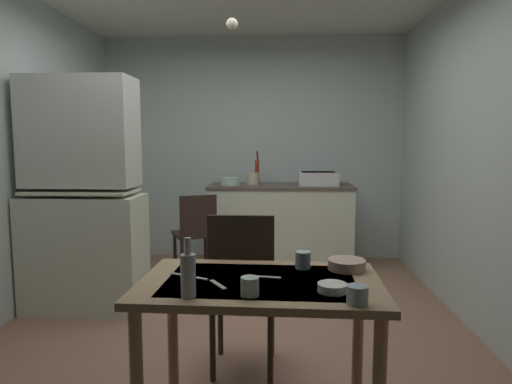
# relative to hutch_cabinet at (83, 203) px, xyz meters

# --- Properties ---
(ground_plane) EXTENTS (5.36, 5.36, 0.00)m
(ground_plane) POSITION_rel_hutch_cabinet_xyz_m (1.29, -0.35, -0.90)
(ground_plane) COLOR #8F6753
(wall_back) EXTENTS (3.67, 0.10, 2.66)m
(wall_back) POSITION_rel_hutch_cabinet_xyz_m (1.29, 1.88, 0.42)
(wall_back) COLOR silver
(wall_back) RESTS_ON ground
(wall_right) EXTENTS (0.10, 4.46, 2.66)m
(wall_right) POSITION_rel_hutch_cabinet_xyz_m (3.12, -0.35, 0.42)
(wall_right) COLOR #B3C4C1
(wall_right) RESTS_ON ground
(hutch_cabinet) EXTENTS (0.96, 0.49, 1.93)m
(hutch_cabinet) POSITION_rel_hutch_cabinet_xyz_m (0.00, 0.00, 0.00)
(hutch_cabinet) COLOR silver
(hutch_cabinet) RESTS_ON ground
(counter_cabinet) EXTENTS (1.64, 0.64, 0.92)m
(counter_cabinet) POSITION_rel_hutch_cabinet_xyz_m (1.64, 1.51, -0.44)
(counter_cabinet) COLOR silver
(counter_cabinet) RESTS_ON ground
(sink_basin) EXTENTS (0.44, 0.34, 0.15)m
(sink_basin) POSITION_rel_hutch_cabinet_xyz_m (2.06, 1.51, 0.09)
(sink_basin) COLOR silver
(sink_basin) RESTS_ON counter_cabinet
(hand_pump) EXTENTS (0.05, 0.27, 0.39)m
(hand_pump) POSITION_rel_hutch_cabinet_xyz_m (1.36, 1.55, 0.19)
(hand_pump) COLOR maroon
(hand_pump) RESTS_ON counter_cabinet
(mixing_bowl_counter) EXTENTS (0.22, 0.22, 0.08)m
(mixing_bowl_counter) POSITION_rel_hutch_cabinet_xyz_m (1.05, 1.46, 0.06)
(mixing_bowl_counter) COLOR #ADD1C1
(mixing_bowl_counter) RESTS_ON counter_cabinet
(stoneware_crock) EXTENTS (0.14, 0.14, 0.14)m
(stoneware_crock) POSITION_rel_hutch_cabinet_xyz_m (1.31, 1.52, 0.09)
(stoneware_crock) COLOR beige
(stoneware_crock) RESTS_ON counter_cabinet
(dining_table) EXTENTS (1.13, 0.71, 0.77)m
(dining_table) POSITION_rel_hutch_cabinet_xyz_m (1.54, -1.57, -0.24)
(dining_table) COLOR #A4835D
(dining_table) RESTS_ON ground
(chair_far_side) EXTENTS (0.40, 0.40, 1.00)m
(chair_far_side) POSITION_rel_hutch_cabinet_xyz_m (1.41, -1.00, -0.39)
(chair_far_side) COLOR #2C271C
(chair_far_side) RESTS_ON ground
(chair_by_counter) EXTENTS (0.53, 0.53, 0.88)m
(chair_by_counter) POSITION_rel_hutch_cabinet_xyz_m (0.76, 0.93, -0.43)
(chair_by_counter) COLOR #2C1F1E
(chair_by_counter) RESTS_ON ground
(serving_bowl_wide) EXTENTS (0.19, 0.19, 0.05)m
(serving_bowl_wide) POSITION_rel_hutch_cabinet_xyz_m (1.97, -1.37, -0.11)
(serving_bowl_wide) COLOR tan
(serving_bowl_wide) RESTS_ON dining_table
(soup_bowl_small) EXTENTS (0.13, 0.13, 0.04)m
(soup_bowl_small) POSITION_rel_hutch_cabinet_xyz_m (1.86, -1.71, -0.12)
(soup_bowl_small) COLOR white
(soup_bowl_small) RESTS_ON dining_table
(teacup_mint) EXTENTS (0.08, 0.08, 0.09)m
(teacup_mint) POSITION_rel_hutch_cabinet_xyz_m (1.75, -1.35, -0.09)
(teacup_mint) COLOR #9EB2C6
(teacup_mint) RESTS_ON dining_table
(mug_dark) EXTENTS (0.08, 0.08, 0.08)m
(mug_dark) POSITION_rel_hutch_cabinet_xyz_m (1.51, -1.78, -0.09)
(mug_dark) COLOR #ADD1C1
(mug_dark) RESTS_ON dining_table
(teacup_cream) EXTENTS (0.09, 0.09, 0.07)m
(teacup_cream) POSITION_rel_hutch_cabinet_xyz_m (1.94, -1.85, -0.10)
(teacup_cream) COLOR #9EB2C6
(teacup_cream) RESTS_ON dining_table
(glass_bottle) EXTENTS (0.06, 0.06, 0.25)m
(glass_bottle) POSITION_rel_hutch_cabinet_xyz_m (1.26, -1.81, -0.03)
(glass_bottle) COLOR #B7BCC1
(glass_bottle) RESTS_ON dining_table
(table_knife) EXTENTS (0.20, 0.11, 0.00)m
(table_knife) POSITION_rel_hutch_cabinet_xyz_m (1.20, -1.53, -0.13)
(table_knife) COLOR silver
(table_knife) RESTS_ON dining_table
(teaspoon_near_bowl) EXTENTS (0.13, 0.04, 0.00)m
(teaspoon_near_bowl) POSITION_rel_hutch_cabinet_xyz_m (1.58, -1.53, -0.13)
(teaspoon_near_bowl) COLOR beige
(teaspoon_near_bowl) RESTS_ON dining_table
(teaspoon_by_cup) EXTENTS (0.09, 0.13, 0.00)m
(teaspoon_by_cup) POSITION_rel_hutch_cabinet_xyz_m (1.36, -1.65, -0.13)
(teaspoon_by_cup) COLOR beige
(teaspoon_by_cup) RESTS_ON dining_table
(pendant_bulb) EXTENTS (0.08, 0.08, 0.08)m
(pendant_bulb) POSITION_rel_hutch_cabinet_xyz_m (1.30, -0.43, 1.31)
(pendant_bulb) COLOR #F9EFCC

